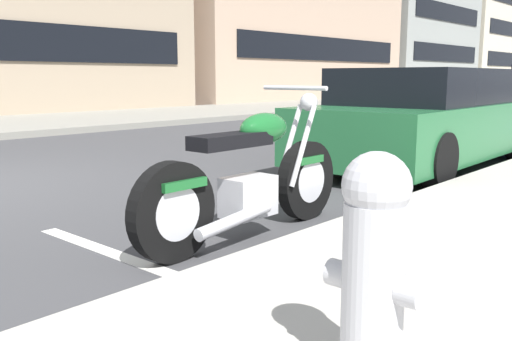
# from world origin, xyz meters

# --- Properties ---
(sidewalk_far_curb) EXTENTS (120.00, 5.00, 0.14)m
(sidewalk_far_curb) POSITION_xyz_m (12.00, 6.65, 0.07)
(sidewalk_far_curb) COLOR gray
(sidewalk_far_curb) RESTS_ON ground
(parking_stall_stripe) EXTENTS (0.12, 2.20, 0.01)m
(parking_stall_stripe) POSITION_xyz_m (0.00, -3.55, 0.00)
(parking_stall_stripe) COLOR silver
(parking_stall_stripe) RESTS_ON ground
(parked_motorcycle) EXTENTS (2.15, 0.62, 1.13)m
(parked_motorcycle) POSITION_xyz_m (0.94, -3.77, 0.44)
(parked_motorcycle) COLOR black
(parked_motorcycle) RESTS_ON ground
(parked_car_near_corner) EXTENTS (4.44, 1.87, 1.31)m
(parked_car_near_corner) POSITION_xyz_m (5.05, -3.23, 0.63)
(parked_car_near_corner) COLOR #236638
(parked_car_near_corner) RESTS_ON ground
(fire_hydrant) EXTENTS (0.24, 0.36, 0.82)m
(fire_hydrant) POSITION_xyz_m (-0.43, -5.59, 0.57)
(fire_hydrant) COLOR #B7B7BC
(fire_hydrant) RESTS_ON sidewalk_near_curb
(townhouse_near_left) EXTENTS (11.52, 10.40, 12.47)m
(townhouse_near_left) POSITION_xyz_m (34.33, 14.11, 6.24)
(townhouse_near_left) COLOR #939993
(townhouse_near_left) RESTS_ON ground
(townhouse_far_uphill) EXTENTS (14.21, 11.38, 11.85)m
(townhouse_far_uphill) POSITION_xyz_m (47.95, 14.60, 5.93)
(townhouse_far_uphill) COLOR beige
(townhouse_far_uphill) RESTS_ON ground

